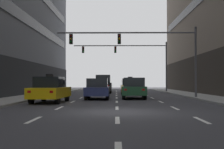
% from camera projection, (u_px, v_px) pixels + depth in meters
% --- Properties ---
extents(ground_plane, '(120.00, 120.00, 0.00)m').
position_uv_depth(ground_plane, '(117.00, 112.00, 14.03)').
color(ground_plane, '#38383D').
extents(lane_stripe_l1_s3, '(0.16, 2.00, 0.01)m').
position_uv_depth(lane_stripe_l1_s3, '(34.00, 120.00, 11.07)').
color(lane_stripe_l1_s3, silver).
rests_on(lane_stripe_l1_s3, ground).
extents(lane_stripe_l1_s4, '(0.16, 2.00, 0.01)m').
position_uv_depth(lane_stripe_l1_s4, '(59.00, 108.00, 16.07)').
color(lane_stripe_l1_s4, silver).
rests_on(lane_stripe_l1_s4, ground).
extents(lane_stripe_l1_s5, '(0.16, 2.00, 0.01)m').
position_uv_depth(lane_stripe_l1_s5, '(73.00, 102.00, 21.07)').
color(lane_stripe_l1_s5, silver).
rests_on(lane_stripe_l1_s5, ground).
extents(lane_stripe_l1_s6, '(0.16, 2.00, 0.01)m').
position_uv_depth(lane_stripe_l1_s6, '(81.00, 98.00, 26.07)').
color(lane_stripe_l1_s6, silver).
rests_on(lane_stripe_l1_s6, ground).
extents(lane_stripe_l1_s7, '(0.16, 2.00, 0.01)m').
position_uv_depth(lane_stripe_l1_s7, '(87.00, 95.00, 31.07)').
color(lane_stripe_l1_s7, silver).
rests_on(lane_stripe_l1_s7, ground).
extents(lane_stripe_l1_s8, '(0.16, 2.00, 0.01)m').
position_uv_depth(lane_stripe_l1_s8, '(91.00, 93.00, 36.06)').
color(lane_stripe_l1_s8, silver).
rests_on(lane_stripe_l1_s8, ground).
extents(lane_stripe_l1_s9, '(0.16, 2.00, 0.01)m').
position_uv_depth(lane_stripe_l1_s9, '(94.00, 92.00, 41.06)').
color(lane_stripe_l1_s9, silver).
rests_on(lane_stripe_l1_s9, ground).
extents(lane_stripe_l1_s10, '(0.16, 2.00, 0.01)m').
position_uv_depth(lane_stripe_l1_s10, '(96.00, 91.00, 46.06)').
color(lane_stripe_l1_s10, silver).
rests_on(lane_stripe_l1_s10, ground).
extents(lane_stripe_l2_s3, '(0.16, 2.00, 0.01)m').
position_uv_depth(lane_stripe_l2_s3, '(117.00, 120.00, 11.03)').
color(lane_stripe_l2_s3, silver).
rests_on(lane_stripe_l2_s3, ground).
extents(lane_stripe_l2_s4, '(0.16, 2.00, 0.01)m').
position_uv_depth(lane_stripe_l2_s4, '(117.00, 108.00, 16.03)').
color(lane_stripe_l2_s4, silver).
rests_on(lane_stripe_l2_s4, ground).
extents(lane_stripe_l2_s5, '(0.16, 2.00, 0.01)m').
position_uv_depth(lane_stripe_l2_s5, '(117.00, 102.00, 21.03)').
color(lane_stripe_l2_s5, silver).
rests_on(lane_stripe_l2_s5, ground).
extents(lane_stripe_l2_s6, '(0.16, 2.00, 0.01)m').
position_uv_depth(lane_stripe_l2_s6, '(117.00, 98.00, 26.03)').
color(lane_stripe_l2_s6, silver).
rests_on(lane_stripe_l2_s6, ground).
extents(lane_stripe_l2_s7, '(0.16, 2.00, 0.01)m').
position_uv_depth(lane_stripe_l2_s7, '(116.00, 95.00, 31.03)').
color(lane_stripe_l2_s7, silver).
rests_on(lane_stripe_l2_s7, ground).
extents(lane_stripe_l2_s8, '(0.16, 2.00, 0.01)m').
position_uv_depth(lane_stripe_l2_s8, '(116.00, 93.00, 36.02)').
color(lane_stripe_l2_s8, silver).
rests_on(lane_stripe_l2_s8, ground).
extents(lane_stripe_l2_s9, '(0.16, 2.00, 0.01)m').
position_uv_depth(lane_stripe_l2_s9, '(116.00, 92.00, 41.02)').
color(lane_stripe_l2_s9, silver).
rests_on(lane_stripe_l2_s9, ground).
extents(lane_stripe_l2_s10, '(0.16, 2.00, 0.01)m').
position_uv_depth(lane_stripe_l2_s10, '(116.00, 91.00, 46.02)').
color(lane_stripe_l2_s10, silver).
rests_on(lane_stripe_l2_s10, ground).
extents(lane_stripe_l3_s3, '(0.16, 2.00, 0.01)m').
position_uv_depth(lane_stripe_l3_s3, '(201.00, 120.00, 10.99)').
color(lane_stripe_l3_s3, silver).
rests_on(lane_stripe_l3_s3, ground).
extents(lane_stripe_l3_s4, '(0.16, 2.00, 0.01)m').
position_uv_depth(lane_stripe_l3_s4, '(175.00, 108.00, 15.99)').
color(lane_stripe_l3_s4, silver).
rests_on(lane_stripe_l3_s4, ground).
extents(lane_stripe_l3_s5, '(0.16, 2.00, 0.01)m').
position_uv_depth(lane_stripe_l3_s5, '(161.00, 102.00, 20.99)').
color(lane_stripe_l3_s5, silver).
rests_on(lane_stripe_l3_s5, ground).
extents(lane_stripe_l3_s6, '(0.16, 2.00, 0.01)m').
position_uv_depth(lane_stripe_l3_s6, '(152.00, 98.00, 25.99)').
color(lane_stripe_l3_s6, silver).
rests_on(lane_stripe_l3_s6, ground).
extents(lane_stripe_l3_s7, '(0.16, 2.00, 0.01)m').
position_uv_depth(lane_stripe_l3_s7, '(146.00, 95.00, 30.99)').
color(lane_stripe_l3_s7, silver).
rests_on(lane_stripe_l3_s7, ground).
extents(lane_stripe_l3_s8, '(0.16, 2.00, 0.01)m').
position_uv_depth(lane_stripe_l3_s8, '(142.00, 93.00, 35.98)').
color(lane_stripe_l3_s8, silver).
rests_on(lane_stripe_l3_s8, ground).
extents(lane_stripe_l3_s9, '(0.16, 2.00, 0.01)m').
position_uv_depth(lane_stripe_l3_s9, '(139.00, 92.00, 40.98)').
color(lane_stripe_l3_s9, silver).
rests_on(lane_stripe_l3_s9, ground).
extents(lane_stripe_l3_s10, '(0.16, 2.00, 0.01)m').
position_uv_depth(lane_stripe_l3_s10, '(136.00, 91.00, 45.98)').
color(lane_stripe_l3_s10, silver).
rests_on(lane_stripe_l3_s10, ground).
extents(car_driving_0, '(1.88, 4.34, 1.62)m').
position_uv_depth(car_driving_0, '(128.00, 86.00, 41.33)').
color(car_driving_0, black).
rests_on(car_driving_0, ground).
extents(taxi_driving_1, '(2.13, 4.66, 1.90)m').
position_uv_depth(taxi_driving_1, '(50.00, 90.00, 20.17)').
color(taxi_driving_1, black).
rests_on(taxi_driving_1, ground).
extents(car_driving_2, '(1.92, 4.51, 2.17)m').
position_uv_depth(car_driving_2, '(103.00, 84.00, 35.84)').
color(car_driving_2, black).
rests_on(car_driving_2, ground).
extents(taxi_driving_3, '(1.92, 4.59, 1.91)m').
position_uv_depth(taxi_driving_3, '(130.00, 87.00, 32.10)').
color(taxi_driving_3, black).
rests_on(taxi_driving_3, ground).
extents(car_driving_4, '(2.12, 4.65, 1.71)m').
position_uv_depth(car_driving_4, '(134.00, 88.00, 24.94)').
color(car_driving_4, black).
rests_on(car_driving_4, ground).
extents(taxi_driving_5, '(1.80, 4.18, 1.73)m').
position_uv_depth(taxi_driving_5, '(105.00, 86.00, 43.69)').
color(taxi_driving_5, black).
rests_on(taxi_driving_5, ground).
extents(car_driving_6, '(1.87, 4.40, 1.64)m').
position_uv_depth(car_driving_6, '(98.00, 89.00, 24.13)').
color(car_driving_6, black).
rests_on(car_driving_6, ground).
extents(traffic_signal_0, '(11.52, 0.35, 5.78)m').
position_uv_depth(traffic_signal_0, '(143.00, 45.00, 25.01)').
color(traffic_signal_0, '#4C4C51').
rests_on(traffic_signal_0, sidewalk_right).
extents(traffic_signal_1, '(12.16, 0.35, 6.42)m').
position_uv_depth(traffic_signal_1, '(133.00, 55.00, 39.54)').
color(traffic_signal_1, '#4C4C51').
rests_on(traffic_signal_1, sidewalk_right).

